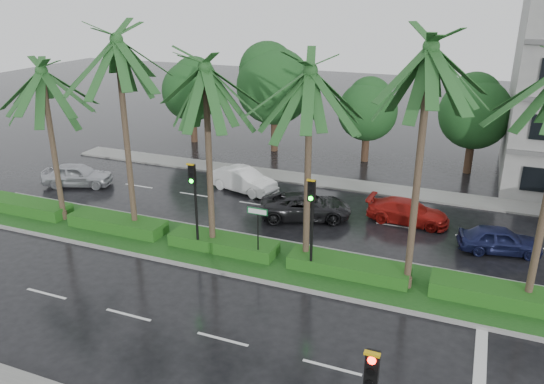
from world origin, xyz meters
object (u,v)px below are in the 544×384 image
at_px(car_red, 408,212).
at_px(car_blue, 500,240).
at_px(signal_median_left, 194,195).
at_px(street_sign, 258,221).
at_px(car_silver, 77,175).
at_px(car_white, 243,180).
at_px(car_darkgrey, 306,206).

xyz_separation_m(car_red, car_blue, (4.50, -1.84, 0.01)).
height_order(signal_median_left, street_sign, signal_median_left).
xyz_separation_m(car_silver, car_red, (20.05, 2.01, -0.10)).
height_order(street_sign, car_blue, street_sign).
bearing_deg(signal_median_left, car_white, 100.19).
relative_size(car_white, car_red, 1.02).
xyz_separation_m(street_sign, car_silver, (-14.55, 5.18, -1.40)).
relative_size(street_sign, car_red, 0.61).
relative_size(signal_median_left, car_darkgrey, 0.90).
height_order(car_darkgrey, car_blue, car_darkgrey).
distance_m(signal_median_left, street_sign, 3.13).
bearing_deg(car_blue, street_sign, 106.77).
height_order(signal_median_left, car_silver, signal_median_left).
height_order(car_white, car_blue, car_white).
height_order(signal_median_left, car_red, signal_median_left).
bearing_deg(car_red, car_blue, -109.33).
bearing_deg(car_silver, signal_median_left, -134.87).
bearing_deg(street_sign, car_white, 118.85).
bearing_deg(car_silver, street_sign, -129.57).
relative_size(street_sign, car_darkgrey, 0.53).
height_order(car_silver, car_darkgrey, car_silver).
xyz_separation_m(car_white, car_red, (10.00, -0.98, -0.10)).
distance_m(car_white, car_darkgrey, 5.38).
relative_size(car_silver, car_red, 0.99).
distance_m(car_silver, car_blue, 24.56).
height_order(car_white, car_red, car_white).
relative_size(car_white, car_darkgrey, 0.90).
bearing_deg(car_blue, car_red, 56.40).
xyz_separation_m(car_white, car_darkgrey, (4.81, -2.41, -0.04)).
distance_m(car_silver, car_darkgrey, 14.87).
xyz_separation_m(signal_median_left, car_silver, (-11.55, 5.36, -2.27)).
bearing_deg(signal_median_left, car_blue, 23.06).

